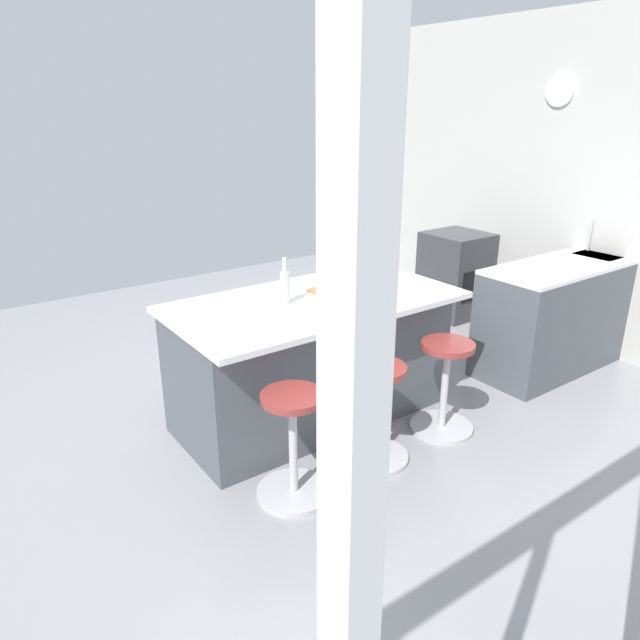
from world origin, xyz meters
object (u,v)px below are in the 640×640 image
(kitchen_island, at_px, (312,357))
(stool_near_camera, at_px, (293,448))
(stool_middle, at_px, (376,416))
(apple_green, at_px, (333,285))
(apple_red, at_px, (343,278))
(apple_yellow, at_px, (328,281))
(water_bottle, at_px, (285,286))
(cutting_board, at_px, (336,290))
(oven_range, at_px, (455,274))
(stool_by_window, at_px, (444,390))

(kitchen_island, distance_m, stool_near_camera, 0.95)
(stool_middle, xyz_separation_m, apple_green, (-0.17, -0.68, 0.66))
(stool_near_camera, height_order, apple_red, apple_red)
(apple_yellow, bearing_deg, water_bottle, 13.40)
(stool_middle, distance_m, cutting_board, 0.97)
(oven_range, distance_m, stool_by_window, 2.48)
(stool_by_window, distance_m, stool_middle, 0.62)
(apple_yellow, relative_size, apple_red, 0.84)
(stool_middle, bearing_deg, kitchen_island, -90.00)
(oven_range, bearing_deg, stool_near_camera, 27.21)
(stool_middle, distance_m, apple_green, 0.97)
(stool_middle, bearing_deg, apple_green, -104.05)
(stool_by_window, bearing_deg, apple_yellow, -62.19)
(oven_range, bearing_deg, water_bottle, 18.58)
(apple_yellow, bearing_deg, stool_by_window, 117.81)
(kitchen_island, bearing_deg, stool_near_camera, 48.31)
(oven_range, relative_size, stool_near_camera, 1.34)
(apple_red, bearing_deg, kitchen_island, 11.43)
(stool_middle, xyz_separation_m, apple_red, (-0.32, -0.76, 0.67))
(stool_middle, xyz_separation_m, water_bottle, (0.22, -0.69, 0.72))
(apple_yellow, bearing_deg, kitchen_island, 24.82)
(stool_near_camera, relative_size, apple_red, 7.39)
(kitchen_island, bearing_deg, oven_range, -160.05)
(apple_green, bearing_deg, kitchen_island, -5.92)
(oven_range, bearing_deg, stool_by_window, 40.49)
(cutting_board, relative_size, water_bottle, 1.15)
(oven_range, distance_m, stool_middle, 2.98)
(kitchen_island, relative_size, apple_yellow, 26.47)
(stool_by_window, xyz_separation_m, cutting_board, (0.40, -0.71, 0.61))
(oven_range, bearing_deg, apple_yellow, 19.50)
(kitchen_island, relative_size, stool_middle, 3.00)
(stool_middle, height_order, apple_green, apple_green)
(stool_near_camera, bearing_deg, oven_range, -152.79)
(oven_range, height_order, water_bottle, water_bottle)
(stool_middle, relative_size, apple_red, 7.39)
(stool_near_camera, height_order, cutting_board, cutting_board)
(kitchen_island, height_order, stool_near_camera, kitchen_island)
(water_bottle, bearing_deg, stool_middle, 107.65)
(stool_by_window, relative_size, apple_green, 7.67)
(apple_red, bearing_deg, apple_green, 28.75)
(cutting_board, relative_size, apple_red, 4.03)
(oven_range, xyz_separation_m, kitchen_island, (2.51, 0.91, 0.02))
(oven_range, relative_size, cutting_board, 2.46)
(apple_green, bearing_deg, stool_near_camera, 40.67)
(stool_middle, distance_m, stool_near_camera, 0.62)
(stool_middle, bearing_deg, apple_yellow, -104.42)
(oven_range, xyz_separation_m, stool_near_camera, (3.13, 1.61, -0.13))
(stool_middle, height_order, stool_near_camera, same)
(cutting_board, distance_m, apple_green, 0.08)
(apple_yellow, bearing_deg, cutting_board, 103.25)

